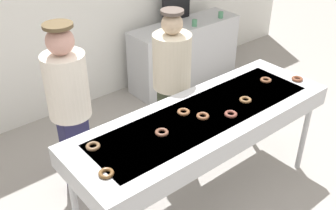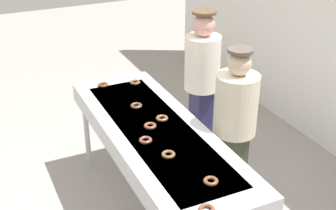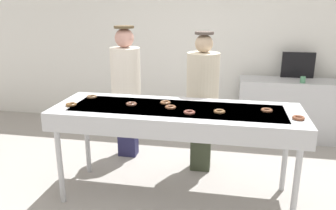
# 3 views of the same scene
# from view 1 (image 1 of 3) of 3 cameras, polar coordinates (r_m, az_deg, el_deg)

# --- Properties ---
(ground_plane) EXTENTS (16.00, 16.00, 0.00)m
(ground_plane) POSITION_cam_1_polar(r_m,az_deg,el_deg) (4.01, 4.58, -13.20)
(ground_plane) COLOR #9E9993
(fryer_conveyor) EXTENTS (2.47, 0.82, 0.99)m
(fryer_conveyor) POSITION_cam_1_polar(r_m,az_deg,el_deg) (3.44, 5.20, -2.53)
(fryer_conveyor) COLOR #B7BABF
(fryer_conveyor) RESTS_ON ground
(chocolate_donut_0) EXTENTS (0.12, 0.12, 0.03)m
(chocolate_donut_0) POSITION_cam_1_polar(r_m,az_deg,el_deg) (3.03, -10.75, -5.86)
(chocolate_donut_0) COLOR brown
(chocolate_donut_0) RESTS_ON fryer_conveyor
(chocolate_donut_1) EXTENTS (0.12, 0.12, 0.03)m
(chocolate_donut_1) POSITION_cam_1_polar(r_m,az_deg,el_deg) (2.78, -8.89, -9.68)
(chocolate_donut_1) COLOR brown
(chocolate_donut_1) RESTS_ON fryer_conveyor
(chocolate_donut_2) EXTENTS (0.14, 0.14, 0.03)m
(chocolate_donut_2) POSITION_cam_1_polar(r_m,az_deg,el_deg) (3.99, 13.91, 3.51)
(chocolate_donut_2) COLOR brown
(chocolate_donut_2) RESTS_ON fryer_conveyor
(chocolate_donut_3) EXTENTS (0.15, 0.15, 0.03)m
(chocolate_donut_3) POSITION_cam_1_polar(r_m,az_deg,el_deg) (3.13, -0.94, -3.94)
(chocolate_donut_3) COLOR brown
(chocolate_donut_3) RESTS_ON fryer_conveyor
(chocolate_donut_4) EXTENTS (0.15, 0.15, 0.03)m
(chocolate_donut_4) POSITION_cam_1_polar(r_m,az_deg,el_deg) (3.33, 5.03, -1.60)
(chocolate_donut_4) COLOR brown
(chocolate_donut_4) RESTS_ON fryer_conveyor
(chocolate_donut_5) EXTENTS (0.13, 0.13, 0.03)m
(chocolate_donut_5) POSITION_cam_1_polar(r_m,az_deg,el_deg) (4.10, 18.11, 3.60)
(chocolate_donut_5) COLOR brown
(chocolate_donut_5) RESTS_ON fryer_conveyor
(chocolate_donut_6) EXTENTS (0.15, 0.15, 0.03)m
(chocolate_donut_6) POSITION_cam_1_polar(r_m,az_deg,el_deg) (3.61, 11.09, 0.73)
(chocolate_donut_6) COLOR brown
(chocolate_donut_6) RESTS_ON fryer_conveyor
(chocolate_donut_7) EXTENTS (0.15, 0.15, 0.03)m
(chocolate_donut_7) POSITION_cam_1_polar(r_m,az_deg,el_deg) (3.37, 2.25, -1.01)
(chocolate_donut_7) COLOR brown
(chocolate_donut_7) RESTS_ON fryer_conveyor
(chocolate_donut_8) EXTENTS (0.12, 0.12, 0.03)m
(chocolate_donut_8) POSITION_cam_1_polar(r_m,az_deg,el_deg) (3.38, 9.03, -1.31)
(chocolate_donut_8) COLOR brown
(chocolate_donut_8) RESTS_ON fryer_conveyor
(worker_baker) EXTENTS (0.38, 0.38, 1.72)m
(worker_baker) POSITION_cam_1_polar(r_m,az_deg,el_deg) (3.62, -14.07, 0.63)
(worker_baker) COLOR #24234A
(worker_baker) RESTS_ON ground
(worker_assistant) EXTENTS (0.38, 0.38, 1.68)m
(worker_assistant) POSITION_cam_1_polar(r_m,az_deg,el_deg) (3.94, 0.55, 3.79)
(worker_assistant) COLOR #343B29
(worker_assistant) RESTS_ON ground
(prep_counter) EXTENTS (1.69, 0.50, 0.91)m
(prep_counter) POSITION_cam_1_polar(r_m,az_deg,el_deg) (5.80, 2.42, 7.45)
(prep_counter) COLOR #B7BABF
(prep_counter) RESTS_ON ground
(paper_cup_0) EXTENTS (0.07, 0.07, 0.09)m
(paper_cup_0) POSITION_cam_1_polar(r_m,az_deg,el_deg) (5.87, 7.60, 12.75)
(paper_cup_0) COLOR #4C8C66
(paper_cup_0) RESTS_ON prep_counter
(paper_cup_1) EXTENTS (0.07, 0.07, 0.09)m
(paper_cup_1) POSITION_cam_1_polar(r_m,az_deg,el_deg) (5.51, 3.84, 11.72)
(paper_cup_1) COLOR #4C8C66
(paper_cup_1) RESTS_ON prep_counter
(menu_display) EXTENTS (0.48, 0.04, 0.39)m
(menu_display) POSITION_cam_1_polar(r_m,az_deg,el_deg) (5.71, 1.19, 14.04)
(menu_display) COLOR black
(menu_display) RESTS_ON prep_counter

